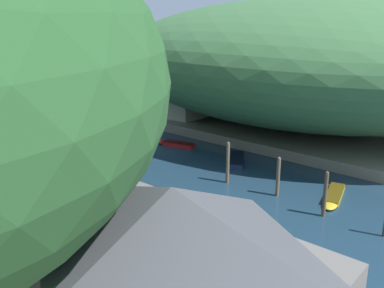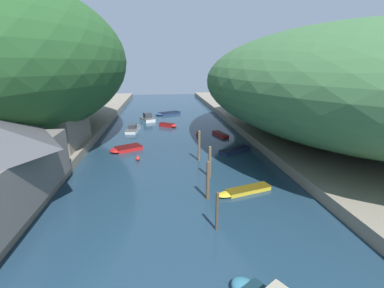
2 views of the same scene
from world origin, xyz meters
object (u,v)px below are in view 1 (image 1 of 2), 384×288
at_px(boat_far_right_bank, 108,198).
at_px(boat_navy_launch, 36,165).
at_px(waterfront_building, 172,259).
at_px(boat_mid_channel, 333,197).
at_px(boat_red_skiff, 174,144).
at_px(boat_small_dinghy, 79,147).
at_px(boat_open_rowboat, 15,143).
at_px(right_bank_cottage, 181,98).
at_px(channel_buoy_near, 150,150).
at_px(channel_buoy_far, 161,203).
at_px(boat_yellow_tender, 23,129).
at_px(boat_far_upstream, 237,157).

distance_m(boat_far_right_bank, boat_navy_launch, 11.31).
height_order(waterfront_building, boat_mid_channel, waterfront_building).
bearing_deg(boat_mid_channel, waterfront_building, 78.72).
distance_m(boat_red_skiff, boat_small_dinghy, 10.47).
bearing_deg(boat_small_dinghy, boat_red_skiff, 85.92).
height_order(boat_small_dinghy, boat_mid_channel, boat_small_dinghy).
xyz_separation_m(boat_far_right_bank, boat_open_rowboat, (2.10, 19.12, 0.25)).
bearing_deg(right_bank_cottage, boat_small_dinghy, 178.31).
xyz_separation_m(right_bank_cottage, boat_small_dinghy, (-16.14, 0.48, -3.25)).
relative_size(right_bank_cottage, boat_small_dinghy, 1.90).
xyz_separation_m(channel_buoy_near, channel_buoy_far, (-8.83, -10.53, -0.00)).
distance_m(boat_red_skiff, boat_navy_launch, 15.08).
relative_size(boat_navy_launch, channel_buoy_near, 7.78).
distance_m(right_bank_cottage, boat_yellow_tender, 20.87).
bearing_deg(boat_red_skiff, boat_yellow_tender, 97.87).
bearing_deg(channel_buoy_far, boat_far_upstream, 9.20).
distance_m(boat_yellow_tender, channel_buoy_far, 29.79).
height_order(boat_mid_channel, channel_buoy_near, channel_buoy_near).
xyz_separation_m(boat_open_rowboat, boat_navy_launch, (-1.94, -7.81, -0.15)).
relative_size(boat_open_rowboat, boat_yellow_tender, 0.80).
distance_m(waterfront_building, boat_far_right_bank, 17.42).
bearing_deg(channel_buoy_far, boat_small_dinghy, 75.67).
bearing_deg(boat_mid_channel, boat_far_upstream, -29.84).
relative_size(boat_far_right_bank, channel_buoy_near, 5.95).
relative_size(waterfront_building, boat_red_skiff, 3.01).
bearing_deg(boat_red_skiff, boat_far_right_bank, -170.92).
xyz_separation_m(boat_navy_launch, boat_yellow_tender, (6.27, 14.19, -0.13)).
xyz_separation_m(boat_red_skiff, boat_yellow_tender, (-7.98, 19.12, 0.02)).
height_order(boat_far_right_bank, boat_mid_channel, boat_far_right_bank).
bearing_deg(waterfront_building, boat_red_skiff, 43.31).
xyz_separation_m(boat_small_dinghy, boat_yellow_tender, (0.04, 12.38, -0.08)).
distance_m(boat_red_skiff, boat_yellow_tender, 20.72).
bearing_deg(boat_open_rowboat, right_bank_cottage, -41.54).
bearing_deg(boat_small_dinghy, boat_far_right_bank, 9.94).
bearing_deg(boat_navy_launch, boat_far_upstream, -35.07).
distance_m(waterfront_building, boat_far_upstream, 26.85).
relative_size(boat_yellow_tender, channel_buoy_far, 8.07).
xyz_separation_m(boat_red_skiff, boat_small_dinghy, (-8.02, 6.73, 0.10)).
distance_m(boat_far_right_bank, boat_open_rowboat, 19.24).
bearing_deg(boat_navy_launch, boat_small_dinghy, 22.63).
bearing_deg(boat_mid_channel, boat_red_skiff, -22.14).
bearing_deg(boat_small_dinghy, boat_open_rowboat, -108.52).
relative_size(boat_far_upstream, channel_buoy_near, 6.83).
bearing_deg(boat_far_right_bank, waterfront_building, 124.68).
height_order(right_bank_cottage, boat_navy_launch, right_bank_cottage).
bearing_deg(channel_buoy_far, boat_yellow_tender, 81.50).
height_order(boat_small_dinghy, channel_buoy_near, channel_buoy_near).
height_order(waterfront_building, boat_small_dinghy, waterfront_building).
relative_size(waterfront_building, boat_mid_channel, 2.59).
xyz_separation_m(right_bank_cottage, boat_far_right_bank, (-22.53, -12.64, -3.30)).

